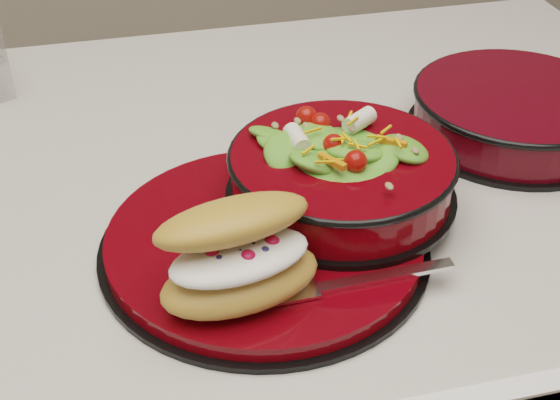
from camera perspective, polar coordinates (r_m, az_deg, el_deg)
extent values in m
cube|color=beige|center=(0.85, -6.47, 1.06)|extent=(1.24, 0.74, 0.04)
cylinder|color=black|center=(0.72, -1.16, -3.50)|extent=(0.31, 0.31, 0.01)
cylinder|color=#590307|center=(0.72, -1.17, -2.88)|extent=(0.29, 0.29, 0.01)
torus|color=black|center=(0.71, -0.21, -2.99)|extent=(0.16, 0.16, 0.01)
cylinder|color=black|center=(0.76, 4.43, 0.41)|extent=(0.22, 0.22, 0.01)
cylinder|color=#590307|center=(0.75, 4.52, 1.99)|extent=(0.21, 0.21, 0.04)
torus|color=black|center=(0.74, 4.58, 3.16)|extent=(0.22, 0.22, 0.01)
ellipsoid|color=#418324|center=(0.74, 4.57, 2.89)|extent=(0.18, 0.18, 0.07)
sphere|color=#B00D07|center=(0.73, 8.01, 6.01)|extent=(0.02, 0.02, 0.02)
sphere|color=#B00D07|center=(0.75, 3.70, 7.25)|extent=(0.02, 0.02, 0.02)
sphere|color=#B00D07|center=(0.71, 1.31, 5.24)|extent=(0.02, 0.02, 0.02)
sphere|color=#B00D07|center=(0.68, 5.84, 3.86)|extent=(0.02, 0.02, 0.02)
cylinder|color=silver|center=(0.76, 5.93, 7.24)|extent=(0.03, 0.04, 0.02)
cylinder|color=silver|center=(0.72, 1.29, 5.97)|extent=(0.04, 0.03, 0.02)
cube|color=orange|center=(0.69, 3.91, 4.36)|extent=(0.03, 0.03, 0.01)
cube|color=orange|center=(0.72, 8.29, 5.71)|extent=(0.03, 0.02, 0.01)
ellipsoid|color=#B77F38|center=(0.64, -2.90, -5.83)|extent=(0.15, 0.10, 0.04)
ellipsoid|color=white|center=(0.62, -2.97, -4.20)|extent=(0.13, 0.08, 0.02)
ellipsoid|color=#B77F38|center=(0.62, -3.36, -1.52)|extent=(0.14, 0.09, 0.03)
sphere|color=red|center=(0.61, -4.93, -4.06)|extent=(0.01, 0.01, 0.01)
sphere|color=red|center=(0.61, -2.36, -4.26)|extent=(0.01, 0.01, 0.01)
sphere|color=red|center=(0.62, -0.62, -3.19)|extent=(0.01, 0.01, 0.01)
sphere|color=red|center=(0.62, -4.06, -3.25)|extent=(0.01, 0.01, 0.01)
sphere|color=#191947|center=(0.62, -3.79, -3.55)|extent=(0.01, 0.01, 0.01)
sphere|color=#191947|center=(0.62, -1.97, -3.51)|extent=(0.01, 0.01, 0.01)
sphere|color=#191947|center=(0.61, -2.91, -4.00)|extent=(0.01, 0.01, 0.01)
sphere|color=#191947|center=(0.62, -1.11, -3.84)|extent=(0.01, 0.01, 0.01)
sphere|color=#191947|center=(0.61, -4.45, -4.46)|extent=(0.01, 0.01, 0.01)
cube|color=silver|center=(0.67, 7.61, -5.54)|extent=(0.13, 0.02, 0.00)
cube|color=silver|center=(0.65, 1.18, -6.79)|extent=(0.04, 0.02, 0.00)
cylinder|color=black|center=(0.94, 16.54, 4.85)|extent=(0.24, 0.24, 0.01)
cylinder|color=#43040B|center=(0.93, 16.82, 6.28)|extent=(0.23, 0.23, 0.05)
torus|color=black|center=(0.92, 17.03, 7.37)|extent=(0.23, 0.23, 0.01)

